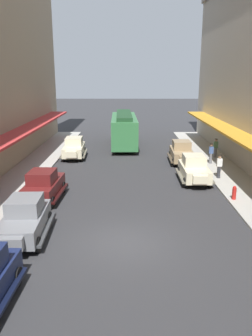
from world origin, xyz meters
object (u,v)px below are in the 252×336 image
(parked_car_3, at_px, (44,185))
(pedestrian_0, at_px, (219,166))
(parked_car_4, at_px, (182,152))
(streetcar, at_px, (124,128))
(parked_car_1, at_px, (194,168))
(parked_car_0, at_px, (25,218))
(parked_car_5, at_px, (74,148))
(fire_hydrant, at_px, (234,193))
(pedestrian_2, at_px, (211,153))
(pedestrian_4, at_px, (216,148))

(parked_car_3, height_order, pedestrian_0, parked_car_3)
(parked_car_4, xyz_separation_m, streetcar, (-4.99, 7.03, 0.96))
(parked_car_1, relative_size, parked_car_3, 0.99)
(parked_car_0, distance_m, parked_car_4, 16.81)
(parked_car_1, height_order, parked_car_3, same)
(parked_car_4, height_order, parked_car_5, same)
(parked_car_1, bearing_deg, parked_car_5, 143.17)
(parked_car_1, xyz_separation_m, pedestrian_0, (1.83, 0.37, 0.07))
(parked_car_4, distance_m, fire_hydrant, 9.55)
(streetcar, bearing_deg, pedestrian_0, -60.35)
(fire_hydrant, distance_m, pedestrian_0, 4.39)
(parked_car_3, distance_m, pedestrian_2, 14.41)
(pedestrian_0, distance_m, pedestrian_2, 4.15)
(parked_car_0, height_order, pedestrian_0, parked_car_0)
(parked_car_1, relative_size, parked_car_4, 1.00)
(parked_car_5, distance_m, fire_hydrant, 15.71)
(fire_hydrant, xyz_separation_m, pedestrian_0, (0.22, 4.36, 0.45))
(streetcar, bearing_deg, parked_car_1, -67.95)
(fire_hydrant, bearing_deg, parked_car_3, 178.61)
(parked_car_1, xyz_separation_m, pedestrian_4, (3.16, 6.73, 0.07))
(streetcar, relative_size, fire_hydrant, 11.78)
(parked_car_1, bearing_deg, pedestrian_4, 64.82)
(parked_car_0, relative_size, pedestrian_0, 2.59)
(parked_car_0, height_order, pedestrian_2, parked_car_0)
(parked_car_3, height_order, parked_car_5, same)
(parked_car_5, bearing_deg, parked_car_1, -36.83)
(parked_car_4, relative_size, pedestrian_0, 2.57)
(parked_car_1, distance_m, fire_hydrant, 4.33)
(parked_car_1, relative_size, pedestrian_0, 2.56)
(parked_car_0, bearing_deg, parked_car_5, 90.72)
(pedestrian_4, bearing_deg, pedestrian_0, -101.82)
(pedestrian_2, bearing_deg, parked_car_4, 158.25)
(parked_car_1, bearing_deg, pedestrian_2, 63.69)
(parked_car_4, relative_size, parked_car_5, 0.99)
(parked_car_5, height_order, pedestrian_4, parked_car_5)
(fire_hydrant, distance_m, pedestrian_4, 10.85)
(parked_car_0, bearing_deg, fire_hydrant, 23.08)
(parked_car_1, bearing_deg, streetcar, 112.05)
(parked_car_4, height_order, pedestrian_0, parked_car_4)
(pedestrian_0, relative_size, pedestrian_4, 1.00)
(fire_hydrant, bearing_deg, pedestrian_2, 85.92)
(pedestrian_0, height_order, pedestrian_2, same)
(fire_hydrant, relative_size, pedestrian_0, 0.49)
(pedestrian_4, bearing_deg, parked_car_5, 178.32)
(parked_car_0, xyz_separation_m, pedestrian_2, (11.51, 13.14, 0.07))
(pedestrian_2, bearing_deg, parked_car_5, 167.44)
(streetcar, bearing_deg, pedestrian_4, -34.81)
(fire_hydrant, relative_size, pedestrian_4, 0.49)
(streetcar, bearing_deg, parked_car_5, -129.85)
(pedestrian_2, bearing_deg, fire_hydrant, -94.08)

